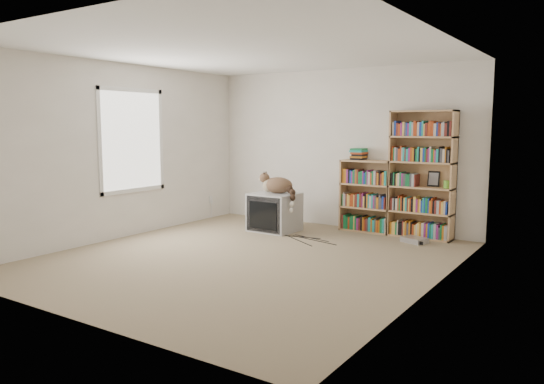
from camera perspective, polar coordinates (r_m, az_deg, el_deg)
The scene contains 17 objects.
floor at distance 6.57m, azimuth -2.53°, elevation -7.10°, with size 4.50×5.00×0.01m, color gray.
wall_back at distance 8.52m, azimuth 7.38°, elevation 4.63°, with size 4.50×0.02×2.50m, color white.
wall_front at distance 4.60m, azimuth -21.25°, elevation 2.08°, with size 4.50×0.02×2.50m, color white.
wall_left at distance 7.91m, azimuth -15.92°, elevation 4.22°, with size 0.02×5.00×2.50m, color white.
wall_right at distance 5.37m, azimuth 17.21°, elevation 2.91°, with size 0.02×5.00×2.50m, color white.
ceiling at distance 6.43m, azimuth -2.66°, elevation 15.04°, with size 4.50×5.00×0.02m, color white.
window at distance 8.03m, azimuth -14.82°, elevation 5.37°, with size 0.02×1.22×1.52m, color white.
crt_tv at distance 8.18m, azimuth 0.32°, elevation -2.17°, with size 0.69×0.63×0.59m.
cat at distance 8.09m, azimuth 0.87°, elevation 0.48°, with size 0.73×0.48×0.54m.
bookcase_tall at distance 7.91m, azimuth 15.85°, elevation 1.46°, with size 0.92×0.30×1.83m.
bookcase_short at distance 8.24m, azimuth 10.19°, elevation -0.71°, with size 0.80×0.30×1.10m.
book_stack at distance 8.26m, azimuth 9.40°, elevation 4.05°, with size 0.21×0.27×0.18m, color #A43815.
green_mug at distance 7.79m, azimuth 18.36°, elevation 0.79°, with size 0.10×0.10×0.11m, color #67B734.
framed_print at distance 7.94m, azimuth 17.01°, elevation 1.37°, with size 0.17×0.01×0.22m, color black.
dvd_player at distance 7.66m, azimuth 15.07°, elevation -5.00°, with size 0.32×0.23×0.07m, color #ADADB1.
wall_outlet at distance 9.38m, azimuth -6.61°, elevation -0.84°, with size 0.01×0.08×0.13m, color silver.
floor_cables at distance 7.67m, azimuth 1.47°, elevation -5.00°, with size 1.20×0.70×0.01m, color black, non-canonical shape.
Camera 1 is at (3.75, -5.15, 1.62)m, focal length 35.00 mm.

